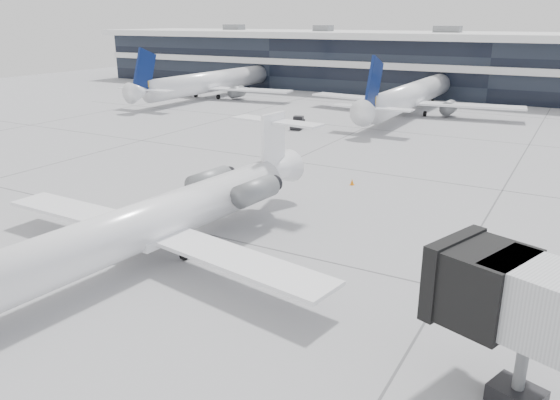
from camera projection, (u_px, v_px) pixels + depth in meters
The scene contains 7 objects.
ground at pixel (281, 251), 33.58m from camera, with size 220.00×220.00×0.00m, color gray.
terminal at pixel (500, 68), 99.81m from camera, with size 170.00×22.00×10.00m, color black.
bg_jet_left at pixel (214, 97), 100.01m from camera, with size 32.00×40.00×9.60m, color white, non-canonical shape.
bg_jet_center at pixel (412, 113), 82.78m from camera, with size 32.00×40.00×9.60m, color white, non-canonical shape.
regional_jet at pixel (150, 222), 31.56m from camera, with size 24.54×30.65×7.07m.
traffic_cone at pixel (352, 182), 46.91m from camera, with size 0.41×0.41×0.54m.
far_tug at pixel (298, 123), 70.82m from camera, with size 1.99×2.74×1.57m.
Camera 1 is at (15.11, -26.92, 13.58)m, focal length 35.00 mm.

